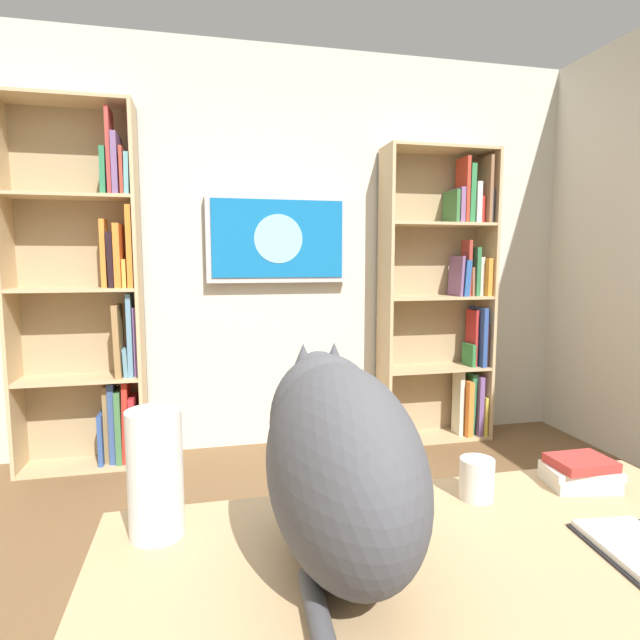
# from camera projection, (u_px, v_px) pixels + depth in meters

# --- Properties ---
(wall_back) EXTENTS (4.52, 0.06, 2.70)m
(wall_back) POSITION_uv_depth(u_px,v_px,m) (266.00, 251.00, 3.51)
(wall_back) COLOR beige
(wall_back) RESTS_ON ground
(bookshelf_left) EXTENTS (0.80, 0.28, 2.06)m
(bookshelf_left) POSITION_uv_depth(u_px,v_px,m) (448.00, 299.00, 3.67)
(bookshelf_left) COLOR tan
(bookshelf_left) RESTS_ON ground
(bookshelf_right) EXTENTS (0.75, 0.28, 2.23)m
(bookshelf_right) POSITION_uv_depth(u_px,v_px,m) (94.00, 302.00, 3.15)
(bookshelf_right) COLOR tan
(bookshelf_right) RESTS_ON ground
(wall_mounted_tv) EXTENTS (0.95, 0.07, 0.58)m
(wall_mounted_tv) POSITION_uv_depth(u_px,v_px,m) (278.00, 239.00, 3.44)
(wall_mounted_tv) COLOR #B7B7BC
(desk) EXTENTS (1.36, 0.63, 0.73)m
(desk) POSITION_uv_depth(u_px,v_px,m) (455.00, 616.00, 0.98)
(desk) COLOR tan
(desk) RESTS_ON ground
(cat) EXTENTS (0.26, 0.66, 0.39)m
(cat) POSITION_uv_depth(u_px,v_px,m) (336.00, 454.00, 0.95)
(cat) COLOR #4C4C51
(cat) RESTS_ON desk
(paper_towel_roll) EXTENTS (0.11, 0.11, 0.26)m
(paper_towel_roll) POSITION_uv_depth(u_px,v_px,m) (155.00, 473.00, 1.03)
(paper_towel_roll) COLOR white
(paper_towel_roll) RESTS_ON desk
(coffee_mug) EXTENTS (0.08, 0.08, 0.10)m
(coffee_mug) POSITION_uv_depth(u_px,v_px,m) (477.00, 479.00, 1.20)
(coffee_mug) COLOR white
(coffee_mug) RESTS_ON desk
(desk_book_stack) EXTENTS (0.18, 0.15, 0.07)m
(desk_book_stack) POSITION_uv_depth(u_px,v_px,m) (580.00, 472.00, 1.27)
(desk_book_stack) COLOR beige
(desk_book_stack) RESTS_ON desk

